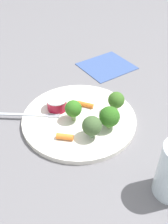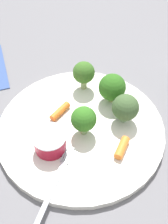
# 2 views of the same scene
# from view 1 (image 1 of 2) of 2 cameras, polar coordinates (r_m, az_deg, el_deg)

# --- Properties ---
(ground_plane) EXTENTS (2.40, 2.40, 0.00)m
(ground_plane) POSITION_cam_1_polar(r_m,az_deg,el_deg) (0.63, -1.05, -1.90)
(ground_plane) COLOR slate
(plate) EXTENTS (0.27, 0.27, 0.01)m
(plate) POSITION_cam_1_polar(r_m,az_deg,el_deg) (0.63, -1.06, -1.49)
(plate) COLOR silver
(plate) RESTS_ON ground_plane
(sauce_cup) EXTENTS (0.05, 0.05, 0.03)m
(sauce_cup) POSITION_cam_1_polar(r_m,az_deg,el_deg) (0.64, -5.88, 1.80)
(sauce_cup) COLOR maroon
(sauce_cup) RESTS_ON plate
(broccoli_floret_0) EXTENTS (0.04, 0.04, 0.05)m
(broccoli_floret_0) POSITION_cam_1_polar(r_m,az_deg,el_deg) (0.56, 1.73, -3.02)
(broccoli_floret_0) COLOR #7EA873
(broccoli_floret_0) RESTS_ON plate
(broccoli_floret_1) EXTENTS (0.04, 0.04, 0.05)m
(broccoli_floret_1) POSITION_cam_1_polar(r_m,az_deg,el_deg) (0.60, -2.46, 0.82)
(broccoli_floret_1) COLOR #86AB68
(broccoli_floret_1) RESTS_ON plate
(broccoli_floret_2) EXTENTS (0.05, 0.05, 0.06)m
(broccoli_floret_2) POSITION_cam_1_polar(r_m,az_deg,el_deg) (0.58, 5.54, -1.01)
(broccoli_floret_2) COLOR #92B966
(broccoli_floret_2) RESTS_ON plate
(broccoli_floret_3) EXTENTS (0.04, 0.04, 0.06)m
(broccoli_floret_3) POSITION_cam_1_polar(r_m,az_deg,el_deg) (0.62, 6.97, 2.52)
(broccoli_floret_3) COLOR #96A96B
(broccoli_floret_3) RESTS_ON plate
(carrot_stick_0) EXTENTS (0.04, 0.03, 0.01)m
(carrot_stick_0) POSITION_cam_1_polar(r_m,az_deg,el_deg) (0.65, 0.28, 1.63)
(carrot_stick_0) COLOR orange
(carrot_stick_0) RESTS_ON plate
(carrot_stick_1) EXTENTS (0.03, 0.04, 0.01)m
(carrot_stick_1) POSITION_cam_1_polar(r_m,az_deg,el_deg) (0.57, -4.17, -5.36)
(carrot_stick_1) COLOR orange
(carrot_stick_1) RESTS_ON plate
(fork) EXTENTS (0.12, 0.15, 0.00)m
(fork) POSITION_cam_1_polar(r_m,az_deg,el_deg) (0.65, -13.09, -0.56)
(fork) COLOR #B4BCC6
(fork) RESTS_ON plate
(napkin) EXTENTS (0.14, 0.15, 0.00)m
(napkin) POSITION_cam_1_polar(r_m,az_deg,el_deg) (0.84, 4.92, 9.90)
(napkin) COLOR #384F88
(napkin) RESTS_ON ground_plane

